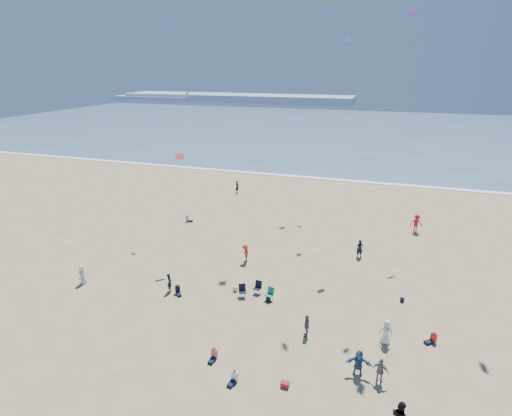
% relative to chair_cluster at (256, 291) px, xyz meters
% --- Properties ---
extents(ground, '(220.00, 220.00, 0.00)m').
position_rel_chair_cluster_xyz_m(ground, '(-1.22, -10.48, -0.50)').
color(ground, tan).
rests_on(ground, ground).
extents(ocean, '(220.00, 100.00, 0.06)m').
position_rel_chair_cluster_xyz_m(ocean, '(-1.22, 84.52, -0.47)').
color(ocean, '#476B84').
rests_on(ocean, ground).
extents(surf_line, '(220.00, 1.20, 0.08)m').
position_rel_chair_cluster_xyz_m(surf_line, '(-1.22, 34.52, -0.46)').
color(surf_line, white).
rests_on(surf_line, ground).
extents(headland_far, '(110.00, 20.00, 3.20)m').
position_rel_chair_cluster_xyz_m(headland_far, '(-61.22, 159.52, 1.10)').
color(headland_far, '#7A8EA8').
rests_on(headland_far, ground).
extents(headland_near, '(40.00, 14.00, 2.00)m').
position_rel_chair_cluster_xyz_m(headland_near, '(-101.22, 154.52, 0.50)').
color(headland_near, '#7A8EA8').
rests_on(headland_near, ground).
extents(standing_flyers, '(33.69, 33.94, 1.91)m').
position_rel_chair_cluster_xyz_m(standing_flyers, '(5.51, 2.96, 0.34)').
color(standing_flyers, black).
rests_on(standing_flyers, ground).
extents(seated_group, '(25.11, 21.43, 0.84)m').
position_rel_chair_cluster_xyz_m(seated_group, '(-0.91, -1.22, -0.08)').
color(seated_group, white).
rests_on(seated_group, ground).
extents(chair_cluster, '(2.79, 1.54, 1.00)m').
position_rel_chair_cluster_xyz_m(chair_cluster, '(0.00, 0.00, 0.00)').
color(chair_cluster, black).
rests_on(chair_cluster, ground).
extents(white_tote, '(0.35, 0.20, 0.40)m').
position_rel_chair_cluster_xyz_m(white_tote, '(-1.78, 0.30, -0.30)').
color(white_tote, silver).
rests_on(white_tote, ground).
extents(black_backpack, '(0.30, 0.22, 0.38)m').
position_rel_chair_cluster_xyz_m(black_backpack, '(1.05, -0.35, -0.31)').
color(black_backpack, black).
rests_on(black_backpack, ground).
extents(cooler, '(0.45, 0.30, 0.30)m').
position_rel_chair_cluster_xyz_m(cooler, '(4.20, -7.99, -0.35)').
color(cooler, '#B3192A').
rests_on(cooler, ground).
extents(navy_bag, '(0.28, 0.18, 0.34)m').
position_rel_chair_cluster_xyz_m(navy_bag, '(10.42, 2.66, -0.33)').
color(navy_bag, black).
rests_on(navy_bag, ground).
extents(kites_aloft, '(37.05, 44.43, 28.97)m').
position_rel_chair_cluster_xyz_m(kites_aloft, '(8.47, 1.49, 14.80)').
color(kites_aloft, '#FFA333').
rests_on(kites_aloft, ground).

